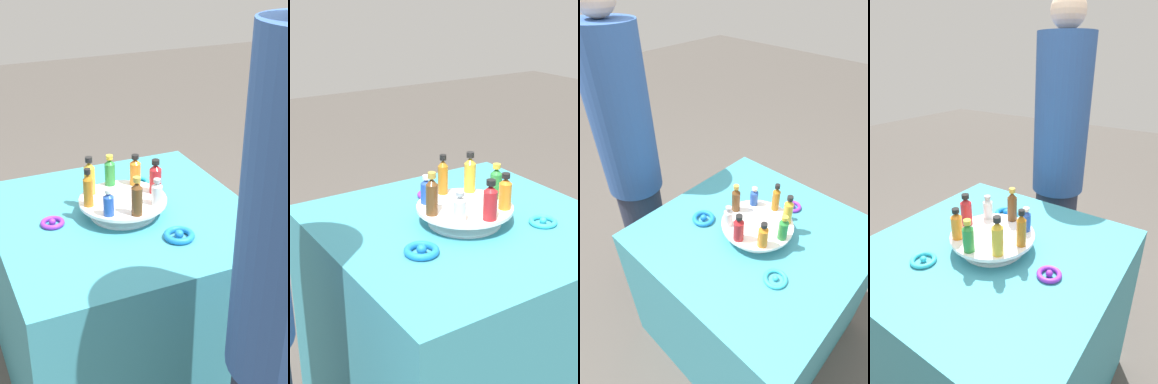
% 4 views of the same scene
% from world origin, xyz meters
% --- Properties ---
extents(ground_plane, '(12.00, 12.00, 0.00)m').
position_xyz_m(ground_plane, '(0.00, 0.00, 0.00)').
color(ground_plane, '#4C4742').
extents(party_table, '(0.90, 0.90, 0.80)m').
position_xyz_m(party_table, '(0.00, 0.00, 0.40)').
color(party_table, teal).
rests_on(party_table, ground_plane).
extents(display_stand, '(0.31, 0.31, 0.06)m').
position_xyz_m(display_stand, '(0.00, 0.00, 0.83)').
color(display_stand, white).
rests_on(display_stand, party_table).
extents(bottle_brown, '(0.04, 0.04, 0.14)m').
position_xyz_m(bottle_brown, '(-0.00, 0.13, 0.92)').
color(bottle_brown, brown).
rests_on(bottle_brown, display_stand).
extents(bottle_clear, '(0.04, 0.04, 0.10)m').
position_xyz_m(bottle_clear, '(-0.09, 0.09, 0.90)').
color(bottle_clear, silver).
rests_on(bottle_clear, display_stand).
extents(bottle_red, '(0.04, 0.04, 0.13)m').
position_xyz_m(bottle_red, '(-0.13, -0.00, 0.91)').
color(bottle_red, '#B21E23').
rests_on(bottle_red, display_stand).
extents(bottle_orange, '(0.04, 0.04, 0.12)m').
position_xyz_m(bottle_orange, '(-0.09, -0.09, 0.91)').
color(bottle_orange, orange).
rests_on(bottle_orange, display_stand).
extents(bottle_green, '(0.04, 0.04, 0.12)m').
position_xyz_m(bottle_green, '(0.00, -0.13, 0.91)').
color(bottle_green, '#288438').
rests_on(bottle_green, display_stand).
extents(bottle_gold, '(0.04, 0.04, 0.14)m').
position_xyz_m(bottle_gold, '(0.09, -0.09, 0.92)').
color(bottle_gold, gold).
rests_on(bottle_gold, display_stand).
extents(bottle_amber, '(0.03, 0.03, 0.14)m').
position_xyz_m(bottle_amber, '(0.13, 0.00, 0.92)').
color(bottle_amber, '#AD6B19').
rests_on(bottle_amber, display_stand).
extents(bottle_blue, '(0.04, 0.04, 0.09)m').
position_xyz_m(bottle_blue, '(0.09, 0.09, 0.90)').
color(bottle_blue, '#234CAD').
rests_on(bottle_blue, display_stand).
extents(ribbon_bow_purple, '(0.08, 0.08, 0.02)m').
position_xyz_m(ribbon_bow_purple, '(0.25, -0.02, 0.80)').
color(ribbon_bow_purple, purple).
rests_on(ribbon_bow_purple, party_table).
extents(ribbon_bow_blue, '(0.10, 0.10, 0.03)m').
position_xyz_m(ribbon_bow_blue, '(-0.11, 0.23, 0.81)').
color(ribbon_bow_blue, blue).
rests_on(ribbon_bow_blue, party_table).
extents(ribbon_bow_teal, '(0.09, 0.09, 0.02)m').
position_xyz_m(ribbon_bow_teal, '(-0.15, -0.21, 0.80)').
color(ribbon_bow_teal, '#2DB7CC').
rests_on(ribbon_bow_teal, party_table).
extents(person_figure, '(0.30, 0.30, 1.74)m').
position_xyz_m(person_figure, '(-0.12, 0.77, 0.88)').
color(person_figure, '#282D42').
rests_on(person_figure, ground_plane).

